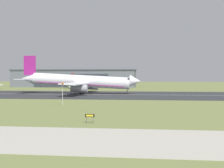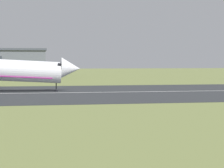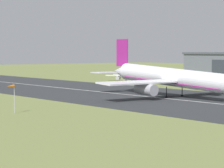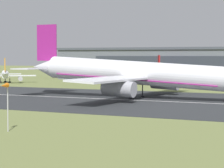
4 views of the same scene
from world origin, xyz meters
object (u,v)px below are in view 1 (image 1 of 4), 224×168
(airplane_landing, at_px, (80,81))
(runway_sign, at_px, (90,116))
(airplane_parked_east, at_px, (77,84))
(windsock_pole, at_px, (62,85))

(airplane_landing, relative_size, runway_sign, 34.24)
(airplane_parked_east, bearing_deg, windsock_pole, -78.41)
(windsock_pole, bearing_deg, airplane_landing, 98.03)
(runway_sign, bearing_deg, airplane_parked_east, 104.27)
(runway_sign, bearing_deg, windsock_pole, 114.18)
(airplane_parked_east, distance_m, runway_sign, 147.32)
(airplane_landing, relative_size, windsock_pole, 8.85)
(airplane_landing, bearing_deg, windsock_pole, -81.97)
(airplane_parked_east, relative_size, runway_sign, 15.52)
(windsock_pole, bearing_deg, airplane_parked_east, 101.59)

